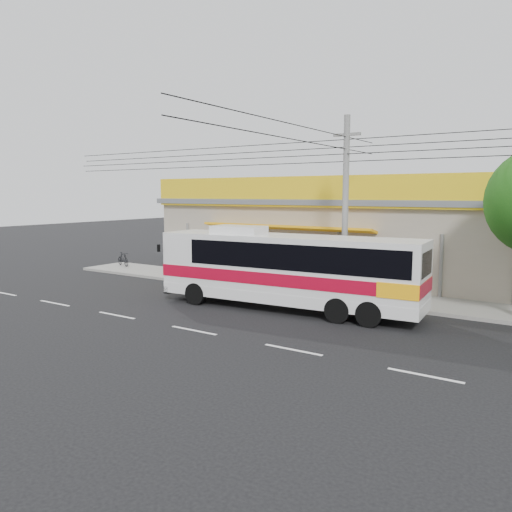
{
  "coord_description": "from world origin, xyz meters",
  "views": [
    {
      "loc": [
        11.25,
        -15.6,
        4.8
      ],
      "look_at": [
        -0.34,
        2.0,
        2.16
      ],
      "focal_mm": 35.0,
      "sensor_mm": 36.0,
      "label": 1
    }
  ],
  "objects": [
    {
      "name": "ground",
      "position": [
        0.0,
        0.0,
        0.0
      ],
      "size": [
        120.0,
        120.0,
        0.0
      ],
      "primitive_type": "plane",
      "color": "black",
      "rests_on": "ground"
    },
    {
      "name": "sidewalk",
      "position": [
        0.0,
        6.0,
        0.07
      ],
      "size": [
        30.0,
        3.2,
        0.15
      ],
      "primitive_type": "cube",
      "color": "slate",
      "rests_on": "ground"
    },
    {
      "name": "lane_markings",
      "position": [
        0.0,
        -2.5,
        0.0
      ],
      "size": [
        50.0,
        0.12,
        0.01
      ],
      "primitive_type": null,
      "color": "silver",
      "rests_on": "ground"
    },
    {
      "name": "storefront_building",
      "position": [
        -0.01,
        11.54,
        2.3
      ],
      "size": [
        22.6,
        9.2,
        5.7
      ],
      "color": "#9E937F",
      "rests_on": "ground"
    },
    {
      "name": "coach_bus",
      "position": [
        1.31,
        2.1,
        1.83
      ],
      "size": [
        11.27,
        3.19,
        3.43
      ],
      "rotation": [
        0.0,
        0.0,
        0.08
      ],
      "color": "silver",
      "rests_on": "ground"
    },
    {
      "name": "motorbike_red",
      "position": [
        -4.88,
        6.99,
        0.6
      ],
      "size": [
        1.8,
        1.11,
        0.89
      ],
      "primitive_type": "imported",
      "rotation": [
        0.0,
        0.0,
        1.9
      ],
      "color": "#9A0C0B",
      "rests_on": "sidewalk"
    },
    {
      "name": "motorbike_dark",
      "position": [
        -13.5,
        6.36,
        0.6
      ],
      "size": [
        1.54,
        0.84,
        0.89
      ],
      "primitive_type": "imported",
      "rotation": [
        0.0,
        0.0,
        1.27
      ],
      "color": "black",
      "rests_on": "sidewalk"
    },
    {
      "name": "utility_pole",
      "position": [
        2.71,
        4.3,
        6.65
      ],
      "size": [
        34.0,
        14.0,
        8.06
      ],
      "color": "slate",
      "rests_on": "ground"
    }
  ]
}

